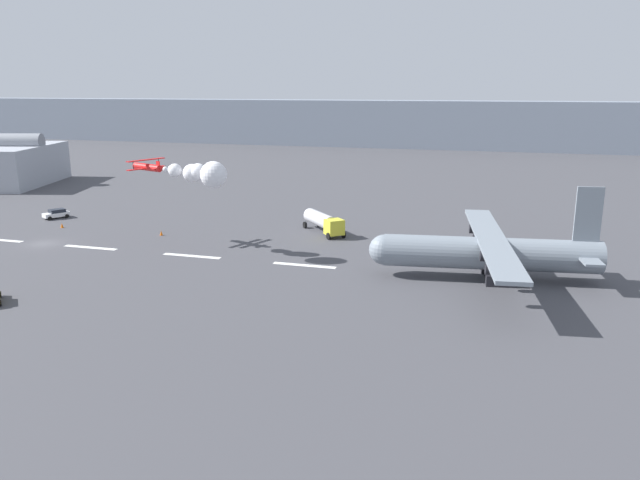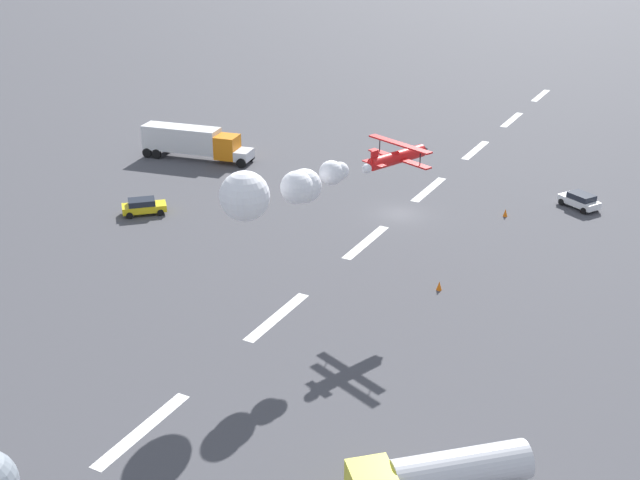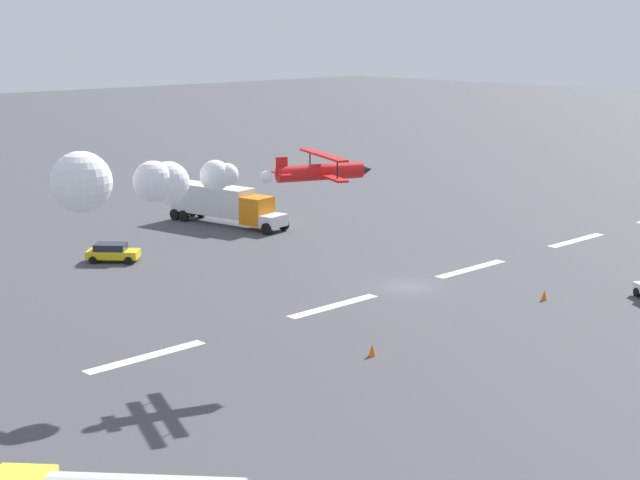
% 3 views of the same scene
% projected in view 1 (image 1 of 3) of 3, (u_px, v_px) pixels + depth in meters
% --- Properties ---
extents(ground_plane, '(440.00, 440.00, 0.00)m').
position_uv_depth(ground_plane, '(44.00, 244.00, 85.45)').
color(ground_plane, '#424247').
rests_on(ground_plane, ground).
extents(runway_stripe_4, '(8.00, 0.90, 0.01)m').
position_uv_depth(runway_stripe_4, '(91.00, 248.00, 83.37)').
color(runway_stripe_4, white).
rests_on(runway_stripe_4, ground).
extents(runway_stripe_5, '(8.00, 0.90, 0.01)m').
position_uv_depth(runway_stripe_5, '(192.00, 256.00, 79.23)').
color(runway_stripe_5, white).
rests_on(runway_stripe_5, ground).
extents(runway_stripe_6, '(8.00, 0.90, 0.01)m').
position_uv_depth(runway_stripe_6, '(304.00, 265.00, 75.08)').
color(runway_stripe_6, white).
rests_on(runway_stripe_6, ground).
extents(mountain_ridge_distant, '(396.00, 16.00, 16.48)m').
position_uv_depth(mountain_ridge_distant, '(333.00, 123.00, 227.75)').
color(mountain_ridge_distant, gray).
rests_on(mountain_ridge_distant, ground).
extents(cargo_transport_plane, '(25.62, 32.45, 10.87)m').
position_uv_depth(cargo_transport_plane, '(482.00, 252.00, 68.97)').
color(cargo_transport_plane, gray).
rests_on(cargo_transport_plane, ground).
extents(stunt_biplane_red, '(17.50, 9.98, 3.33)m').
position_uv_depth(stunt_biplane_red, '(197.00, 173.00, 77.80)').
color(stunt_biplane_red, red).
extents(fuel_tanker_truck, '(8.19, 8.65, 2.90)m').
position_uv_depth(fuel_tanker_truck, '(324.00, 221.00, 91.38)').
color(fuel_tanker_truck, yellow).
rests_on(fuel_tanker_truck, ground).
extents(airport_staff_sedan, '(3.56, 4.38, 1.52)m').
position_uv_depth(airport_staff_sedan, '(56.00, 213.00, 101.76)').
color(airport_staff_sedan, white).
rests_on(airport_staff_sedan, ground).
extents(hangar_building, '(20.70, 28.51, 11.30)m').
position_uv_depth(hangar_building, '(14.00, 164.00, 136.14)').
color(hangar_building, '#9EA3AD').
rests_on(hangar_building, ground).
extents(traffic_cone_near, '(0.44, 0.44, 0.75)m').
position_uv_depth(traffic_cone_near, '(62.00, 225.00, 94.99)').
color(traffic_cone_near, orange).
rests_on(traffic_cone_near, ground).
extents(traffic_cone_far, '(0.44, 0.44, 0.75)m').
position_uv_depth(traffic_cone_far, '(161.00, 233.00, 90.12)').
color(traffic_cone_far, orange).
rests_on(traffic_cone_far, ground).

